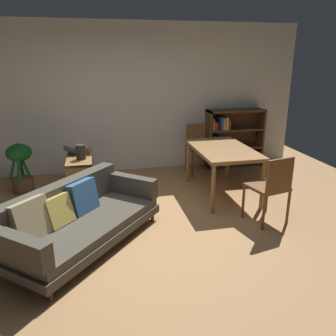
% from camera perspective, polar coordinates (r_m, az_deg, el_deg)
% --- Properties ---
extents(ground_plane, '(8.16, 8.16, 0.00)m').
position_cam_1_polar(ground_plane, '(4.23, -3.99, -11.32)').
color(ground_plane, '#A87A4C').
extents(back_wall_panel, '(6.80, 0.10, 2.70)m').
position_cam_1_polar(back_wall_panel, '(6.42, -7.91, 11.41)').
color(back_wall_panel, silver).
rests_on(back_wall_panel, ground_plane).
extents(fabric_couch, '(1.92, 2.04, 0.72)m').
position_cam_1_polar(fabric_couch, '(4.07, -15.11, -8.06)').
color(fabric_couch, '#56351E').
rests_on(fabric_couch, ground_plane).
extents(media_console, '(0.38, 1.02, 0.62)m').
position_cam_1_polar(media_console, '(5.54, -14.41, -1.21)').
color(media_console, olive).
rests_on(media_console, ground_plane).
extents(open_laptop, '(0.41, 0.34, 0.11)m').
position_cam_1_polar(open_laptop, '(5.61, -14.97, 2.76)').
color(open_laptop, '#333338').
rests_on(open_laptop, media_console).
extents(desk_speaker, '(0.14, 0.14, 0.22)m').
position_cam_1_polar(desk_speaker, '(5.22, -14.44, 2.64)').
color(desk_speaker, '#2D2823').
rests_on(desk_speaker, media_console).
extents(potted_floor_plant, '(0.39, 0.53, 0.81)m').
position_cam_1_polar(potted_floor_plant, '(5.87, -23.56, 0.48)').
color(potted_floor_plant, brown).
rests_on(potted_floor_plant, ground_plane).
extents(dining_table, '(0.84, 1.40, 0.76)m').
position_cam_1_polar(dining_table, '(5.29, 9.13, 2.58)').
color(dining_table, olive).
rests_on(dining_table, ground_plane).
extents(dining_chair_near, '(0.42, 0.44, 0.90)m').
position_cam_1_polar(dining_chair_near, '(6.34, 5.00, 3.79)').
color(dining_chair_near, brown).
rests_on(dining_chair_near, ground_plane).
extents(dining_chair_far, '(0.53, 0.53, 0.91)m').
position_cam_1_polar(dining_chair_far, '(4.52, 16.97, -2.80)').
color(dining_chair_far, brown).
rests_on(dining_chair_far, ground_plane).
extents(bookshelf, '(1.13, 0.34, 1.12)m').
position_cam_1_polar(bookshelf, '(6.85, 10.30, 4.82)').
color(bookshelf, '#56351E').
rests_on(bookshelf, ground_plane).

